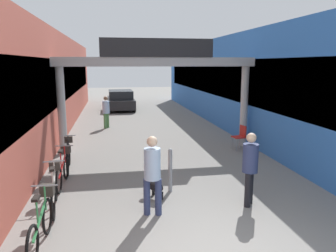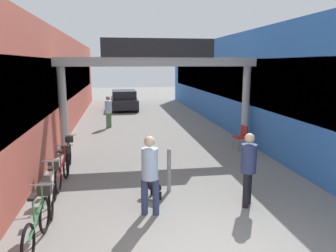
{
  "view_description": "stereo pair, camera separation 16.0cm",
  "coord_description": "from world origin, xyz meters",
  "px_view_note": "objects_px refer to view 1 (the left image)",
  "views": [
    {
      "loc": [
        -1.62,
        -4.5,
        3.11
      ],
      "look_at": [
        0.0,
        4.89,
        1.3
      ],
      "focal_mm": 35.0,
      "sensor_mm": 36.0,
      "label": 1
    },
    {
      "loc": [
        -1.46,
        -4.53,
        3.11
      ],
      "look_at": [
        0.0,
        4.89,
        1.3
      ],
      "focal_mm": 35.0,
      "sensor_mm": 36.0,
      "label": 2
    }
  ],
  "objects_px": {
    "dog_on_leash": "(154,185)",
    "cafe_chair_red_nearer": "(240,135)",
    "pedestrian_with_dog": "(152,171)",
    "bollard_post_metal": "(170,170)",
    "parked_car_black": "(121,100)",
    "bicycle_red_third": "(63,168)",
    "bicycle_black_farthest": "(68,155)",
    "pedestrian_carrying_crate": "(106,110)",
    "bicycle_green_nearest": "(42,221)",
    "pedestrian_companion": "(250,164)",
    "bicycle_silver_second": "(54,189)"
  },
  "relations": [
    {
      "from": "pedestrian_with_dog",
      "to": "bicycle_red_third",
      "type": "distance_m",
      "value": 3.04
    },
    {
      "from": "pedestrian_companion",
      "to": "bollard_post_metal",
      "type": "relative_size",
      "value": 1.51
    },
    {
      "from": "bicycle_silver_second",
      "to": "cafe_chair_red_nearer",
      "type": "height_order",
      "value": "bicycle_silver_second"
    },
    {
      "from": "parked_car_black",
      "to": "pedestrian_companion",
      "type": "bearing_deg",
      "value": -81.78
    },
    {
      "from": "cafe_chair_red_nearer",
      "to": "bicycle_red_third",
      "type": "bearing_deg",
      "value": -156.29
    },
    {
      "from": "bicycle_green_nearest",
      "to": "bicycle_black_farthest",
      "type": "height_order",
      "value": "same"
    },
    {
      "from": "pedestrian_carrying_crate",
      "to": "bicycle_red_third",
      "type": "xyz_separation_m",
      "value": [
        -1.01,
        -7.62,
        -0.45
      ]
    },
    {
      "from": "bicycle_silver_second",
      "to": "bicycle_red_third",
      "type": "height_order",
      "value": "same"
    },
    {
      "from": "pedestrian_companion",
      "to": "bicycle_silver_second",
      "type": "height_order",
      "value": "pedestrian_companion"
    },
    {
      "from": "dog_on_leash",
      "to": "bicycle_black_farthest",
      "type": "bearing_deg",
      "value": 131.18
    },
    {
      "from": "bicycle_silver_second",
      "to": "cafe_chair_red_nearer",
      "type": "relative_size",
      "value": 1.89
    },
    {
      "from": "pedestrian_companion",
      "to": "bicycle_red_third",
      "type": "relative_size",
      "value": 0.97
    },
    {
      "from": "bicycle_silver_second",
      "to": "bollard_post_metal",
      "type": "bearing_deg",
      "value": 10.36
    },
    {
      "from": "pedestrian_with_dog",
      "to": "bollard_post_metal",
      "type": "xyz_separation_m",
      "value": [
        0.59,
        1.2,
        -0.41
      ]
    },
    {
      "from": "cafe_chair_red_nearer",
      "to": "dog_on_leash",
      "type": "bearing_deg",
      "value": -133.88
    },
    {
      "from": "pedestrian_with_dog",
      "to": "bicycle_black_farthest",
      "type": "height_order",
      "value": "pedestrian_with_dog"
    },
    {
      "from": "pedestrian_with_dog",
      "to": "pedestrian_carrying_crate",
      "type": "distance_m",
      "value": 9.82
    },
    {
      "from": "dog_on_leash",
      "to": "bicycle_red_third",
      "type": "distance_m",
      "value": 2.55
    },
    {
      "from": "bicycle_green_nearest",
      "to": "bollard_post_metal",
      "type": "relative_size",
      "value": 1.55
    },
    {
      "from": "bicycle_green_nearest",
      "to": "bicycle_red_third",
      "type": "bearing_deg",
      "value": 90.84
    },
    {
      "from": "pedestrian_companion",
      "to": "bicycle_silver_second",
      "type": "distance_m",
      "value": 4.32
    },
    {
      "from": "pedestrian_companion",
      "to": "bicycle_black_farthest",
      "type": "bearing_deg",
      "value": 142.18
    },
    {
      "from": "pedestrian_with_dog",
      "to": "cafe_chair_red_nearer",
      "type": "bearing_deg",
      "value": 51.0
    },
    {
      "from": "cafe_chair_red_nearer",
      "to": "parked_car_black",
      "type": "relative_size",
      "value": 0.22
    },
    {
      "from": "pedestrian_carrying_crate",
      "to": "bicycle_black_farthest",
      "type": "relative_size",
      "value": 0.93
    },
    {
      "from": "pedestrian_with_dog",
      "to": "bicycle_silver_second",
      "type": "xyz_separation_m",
      "value": [
        -2.07,
        0.71,
        -0.53
      ]
    },
    {
      "from": "bicycle_red_third",
      "to": "parked_car_black",
      "type": "relative_size",
      "value": 0.42
    },
    {
      "from": "pedestrian_with_dog",
      "to": "bicycle_green_nearest",
      "type": "bearing_deg",
      "value": -157.94
    },
    {
      "from": "pedestrian_companion",
      "to": "bicycle_black_farthest",
      "type": "height_order",
      "value": "pedestrian_companion"
    },
    {
      "from": "pedestrian_carrying_crate",
      "to": "bicycle_green_nearest",
      "type": "bearing_deg",
      "value": -95.23
    },
    {
      "from": "bollard_post_metal",
      "to": "parked_car_black",
      "type": "height_order",
      "value": "parked_car_black"
    },
    {
      "from": "bicycle_black_farthest",
      "to": "bollard_post_metal",
      "type": "height_order",
      "value": "bollard_post_metal"
    },
    {
      "from": "bicycle_black_farthest",
      "to": "dog_on_leash",
      "type": "bearing_deg",
      "value": -48.82
    },
    {
      "from": "pedestrian_with_dog",
      "to": "bicycle_green_nearest",
      "type": "height_order",
      "value": "pedestrian_with_dog"
    },
    {
      "from": "parked_car_black",
      "to": "cafe_chair_red_nearer",
      "type": "bearing_deg",
      "value": -70.94
    },
    {
      "from": "pedestrian_carrying_crate",
      "to": "bollard_post_metal",
      "type": "height_order",
      "value": "pedestrian_carrying_crate"
    },
    {
      "from": "dog_on_leash",
      "to": "bicycle_green_nearest",
      "type": "distance_m",
      "value": 2.77
    },
    {
      "from": "bollard_post_metal",
      "to": "parked_car_black",
      "type": "xyz_separation_m",
      "value": [
        -0.75,
        15.16,
        0.09
      ]
    },
    {
      "from": "dog_on_leash",
      "to": "pedestrian_companion",
      "type": "bearing_deg",
      "value": -20.51
    },
    {
      "from": "bollard_post_metal",
      "to": "cafe_chair_red_nearer",
      "type": "xyz_separation_m",
      "value": [
        3.26,
        3.55,
        -0.01
      ]
    },
    {
      "from": "dog_on_leash",
      "to": "cafe_chair_red_nearer",
      "type": "relative_size",
      "value": 0.76
    },
    {
      "from": "bicycle_silver_second",
      "to": "bollard_post_metal",
      "type": "height_order",
      "value": "bollard_post_metal"
    },
    {
      "from": "bicycle_red_third",
      "to": "bicycle_black_farthest",
      "type": "bearing_deg",
      "value": 91.28
    },
    {
      "from": "pedestrian_companion",
      "to": "parked_car_black",
      "type": "distance_m",
      "value": 16.41
    },
    {
      "from": "pedestrian_carrying_crate",
      "to": "cafe_chair_red_nearer",
      "type": "distance_m",
      "value": 7.03
    },
    {
      "from": "pedestrian_carrying_crate",
      "to": "bicycle_red_third",
      "type": "bearing_deg",
      "value": -97.58
    },
    {
      "from": "pedestrian_with_dog",
      "to": "bollard_post_metal",
      "type": "bearing_deg",
      "value": 63.87
    },
    {
      "from": "bollard_post_metal",
      "to": "parked_car_black",
      "type": "relative_size",
      "value": 0.27
    },
    {
      "from": "pedestrian_with_dog",
      "to": "bicycle_silver_second",
      "type": "relative_size",
      "value": 1.0
    },
    {
      "from": "bicycle_green_nearest",
      "to": "bollard_post_metal",
      "type": "bearing_deg",
      "value": 37.63
    }
  ]
}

